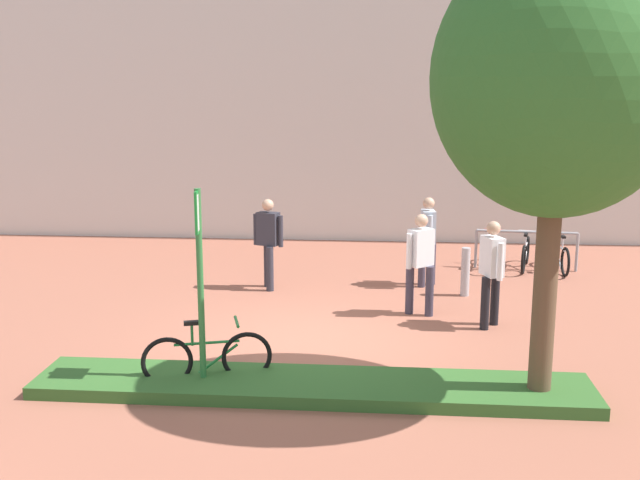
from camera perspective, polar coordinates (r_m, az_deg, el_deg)
The scene contains 12 objects.
ground_plane at distance 11.40m, azimuth -0.92°, elevation -7.68°, with size 60.00×60.00×0.00m, color #9E5B47.
building_facade at distance 18.84m, azimuth 1.57°, elevation 15.42°, with size 28.00×1.20×10.00m, color silver.
planter_strip at distance 9.55m, azimuth -0.67°, elevation -11.12°, with size 7.00×1.10×0.16m, color #336028.
tree_sidewalk at distance 8.97m, azimuth 17.78°, elevation 11.62°, with size 2.88×2.88×5.46m.
parking_sign_post at distance 9.28m, azimuth -9.20°, elevation -1.59°, with size 0.08×0.36×2.57m.
bike_at_sign at distance 9.82m, azimuth -8.60°, elevation -8.89°, with size 1.63×0.58×0.86m.
bike_rack_cluster at distance 16.20m, azimuth 15.46°, elevation -0.96°, with size 2.10×1.73×0.83m.
bollard_steel at distance 13.88m, azimuth 11.06°, elevation -2.41°, with size 0.16×0.16×0.90m, color #ADADB2.
person_casual_tan at distance 14.34m, azimuth 8.25°, elevation 0.33°, with size 0.34×0.61×1.72m.
person_shirt_blue at distance 12.48m, azimuth 7.69°, elevation -1.36°, with size 0.48×0.44×1.72m.
person_shirt_white at distance 12.05m, azimuth 13.00°, elevation -2.04°, with size 0.37×0.58×1.72m.
person_suited_dark at distance 14.02m, azimuth -3.98°, elevation 0.16°, with size 0.59×0.45×1.72m.
Camera 1 is at (1.09, -10.69, 3.79)m, focal length 41.83 mm.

